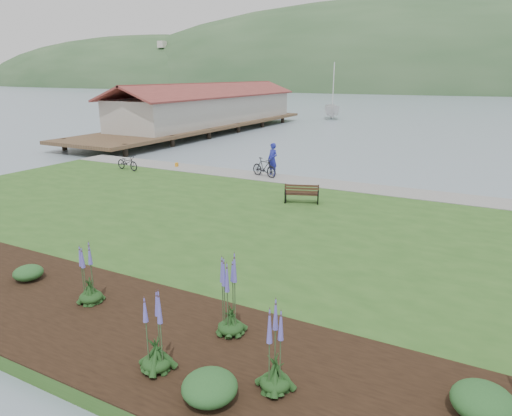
{
  "coord_description": "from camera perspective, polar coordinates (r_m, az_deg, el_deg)",
  "views": [
    {
      "loc": [
        9.6,
        -17.03,
        6.33
      ],
      "look_at": [
        1.6,
        -1.91,
        1.3
      ],
      "focal_mm": 32.0,
      "sensor_mm": 36.0,
      "label": 1
    }
  ],
  "objects": [
    {
      "name": "ground",
      "position": [
        20.54,
        -1.45,
        -1.56
      ],
      "size": [
        600.0,
        600.0,
        0.0
      ],
      "primitive_type": "plane",
      "color": "gray",
      "rests_on": "ground"
    },
    {
      "name": "lawn",
      "position": [
        18.85,
        -4.43,
        -2.64
      ],
      "size": [
        34.0,
        20.0,
        0.4
      ],
      "primitive_type": "cube",
      "color": "#2B551E",
      "rests_on": "ground"
    },
    {
      "name": "shoreline_path",
      "position": [
        26.45,
        5.89,
        3.37
      ],
      "size": [
        34.0,
        2.2,
        0.03
      ],
      "primitive_type": "cube",
      "color": "gray",
      "rests_on": "lawn"
    },
    {
      "name": "garden_bed",
      "position": [
        11.43,
        -12.85,
        -15.2
      ],
      "size": [
        24.0,
        4.4,
        0.04
      ],
      "primitive_type": "cube",
      "color": "black",
      "rests_on": "lawn"
    },
    {
      "name": "pier_pavilion",
      "position": [
        53.61,
        -5.83,
        12.35
      ],
      "size": [
        8.0,
        36.0,
        5.4
      ],
      "color": "#4C3826",
      "rests_on": "ground"
    },
    {
      "name": "park_bench",
      "position": [
        21.79,
        5.74,
        1.86
      ],
      "size": [
        1.73,
        1.15,
        0.99
      ],
      "rotation": [
        0.0,
        0.0,
        0.34
      ],
      "color": "black",
      "rests_on": "lawn"
    },
    {
      "name": "person",
      "position": [
        27.64,
        2.09,
        6.44
      ],
      "size": [
        1.0,
        0.84,
        2.32
      ],
      "primitive_type": "imported",
      "rotation": [
        0.0,
        0.0,
        -0.37
      ],
      "color": "#22269C",
      "rests_on": "lawn"
    },
    {
      "name": "bicycle_a",
      "position": [
        30.54,
        -15.78,
        5.51
      ],
      "size": [
        0.92,
        1.95,
        0.98
      ],
      "primitive_type": "imported",
      "rotation": [
        0.0,
        0.0,
        1.43
      ],
      "color": "black",
      "rests_on": "lawn"
    },
    {
      "name": "bicycle_b",
      "position": [
        27.37,
        1.03,
        5.09
      ],
      "size": [
        1.09,
        1.97,
        1.14
      ],
      "primitive_type": "imported",
      "rotation": [
        0.0,
        0.0,
        1.27
      ],
      "color": "black",
      "rests_on": "lawn"
    },
    {
      "name": "sailboat",
      "position": [
        69.14,
        9.46,
        10.91
      ],
      "size": [
        12.69,
        12.78,
        25.44
      ],
      "primitive_type": "imported",
      "rotation": [
        0.0,
        0.0,
        0.4
      ],
      "color": "silver",
      "rests_on": "ground"
    },
    {
      "name": "pannier",
      "position": [
        30.9,
        -9.89,
        5.34
      ],
      "size": [
        0.25,
        0.31,
        0.28
      ],
      "primitive_type": "cube",
      "rotation": [
        0.0,
        0.0,
        0.37
      ],
      "color": "orange",
      "rests_on": "lawn"
    },
    {
      "name": "echium_0",
      "position": [
        9.86,
        -12.48,
        -15.65
      ],
      "size": [
        0.62,
        0.62,
        1.94
      ],
      "color": "#153714",
      "rests_on": "garden_bed"
    },
    {
      "name": "echium_1",
      "position": [
        10.72,
        -3.25,
        -10.82
      ],
      "size": [
        0.62,
        0.62,
        2.3
      ],
      "color": "#153714",
      "rests_on": "garden_bed"
    },
    {
      "name": "echium_2",
      "position": [
        9.15,
        2.47,
        -18.23
      ],
      "size": [
        0.62,
        0.62,
        1.88
      ],
      "color": "#153714",
      "rests_on": "garden_bed"
    },
    {
      "name": "echium_4",
      "position": [
        12.94,
        -20.21,
        -7.88
      ],
      "size": [
        0.62,
        0.62,
        1.97
      ],
      "color": "#153714",
      "rests_on": "garden_bed"
    },
    {
      "name": "shrub_0",
      "position": [
        15.29,
        -26.59,
        -7.25
      ],
      "size": [
        0.85,
        0.85,
        0.43
      ],
      "primitive_type": "ellipsoid",
      "color": "#1E4C21",
      "rests_on": "garden_bed"
    },
    {
      "name": "shrub_1",
      "position": [
        9.2,
        -5.82,
        -21.39
      ],
      "size": [
        1.07,
        1.07,
        0.53
      ],
      "primitive_type": "ellipsoid",
      "color": "#1E4C21",
      "rests_on": "garden_bed"
    },
    {
      "name": "shrub_2",
      "position": [
        9.7,
        26.55,
        -20.89
      ],
      "size": [
        1.13,
        1.13,
        0.57
      ],
      "primitive_type": "ellipsoid",
      "color": "#1E4C21",
      "rests_on": "garden_bed"
    }
  ]
}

